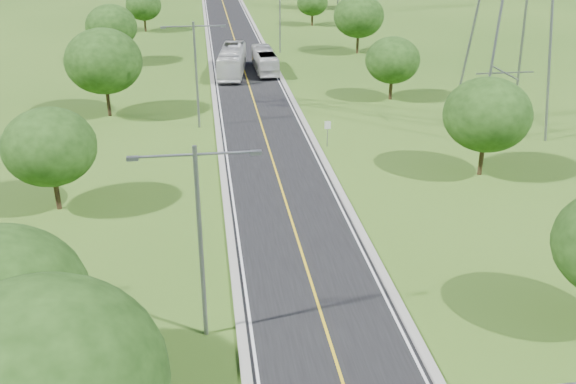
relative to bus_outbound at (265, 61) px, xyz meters
name	(u,v)px	position (x,y,z in m)	size (l,w,h in m)	color
ground	(249,86)	(-2.61, -6.49, -1.47)	(260.00, 260.00, 0.00)	#2D5016
road	(245,73)	(-2.61, -0.49, -1.44)	(8.00, 150.00, 0.06)	black
curb_left	(212,74)	(-6.86, -0.49, -1.36)	(0.50, 150.00, 0.22)	gray
curb_right	(278,72)	(1.64, -0.49, -1.36)	(0.50, 150.00, 0.22)	gray
speed_limit_sign	(328,129)	(2.59, -28.51, 0.13)	(0.55, 0.09, 2.40)	slate
streetlight_near_left	(200,228)	(-8.61, -54.49, 4.47)	(5.90, 0.25, 10.00)	slate
streetlight_mid_left	(196,66)	(-8.61, -21.49, 4.47)	(5.90, 0.25, 10.00)	slate
streetlight_far_right	(280,11)	(3.39, 11.51, 4.47)	(5.90, 0.25, 10.00)	slate
tree_lb	(50,147)	(-18.61, -38.49, 3.17)	(6.30, 6.30, 7.33)	black
tree_lc	(104,61)	(-17.61, -16.49, 4.10)	(7.56, 7.56, 8.79)	black
tree_ld	(111,26)	(-19.61, 7.51, 3.48)	(6.72, 6.72, 7.82)	black
tree_le	(143,5)	(-17.11, 31.51, 2.86)	(5.88, 5.88, 6.84)	black
tree_rb	(487,115)	(13.39, -36.49, 3.48)	(6.72, 6.72, 7.82)	black
tree_rc	(393,60)	(12.39, -14.49, 2.86)	(5.88, 5.88, 6.84)	black
tree_rd	(359,16)	(14.39, 9.51, 3.79)	(7.14, 7.14, 8.30)	black
tree_re	(312,2)	(11.89, 33.51, 2.55)	(5.46, 5.46, 6.35)	black
bus_outbound	(265,61)	(0.00, 0.00, 0.00)	(2.37, 10.14, 2.83)	silver
bus_inbound	(232,61)	(-4.23, -0.79, 0.26)	(2.82, 12.04, 3.35)	silver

